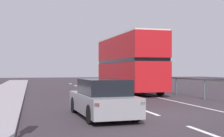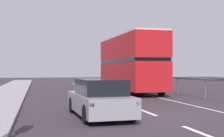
{
  "view_description": "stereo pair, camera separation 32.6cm",
  "coord_description": "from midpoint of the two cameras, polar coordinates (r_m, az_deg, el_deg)",
  "views": [
    {
      "loc": [
        -4.81,
        -11.86,
        1.79
      ],
      "look_at": [
        -0.29,
        5.88,
        1.85
      ],
      "focal_mm": 51.18,
      "sensor_mm": 36.0,
      "label": 1
    },
    {
      "loc": [
        -4.5,
        -11.94,
        1.79
      ],
      "look_at": [
        -0.29,
        5.88,
        1.85
      ],
      "focal_mm": 51.18,
      "sensor_mm": 36.0,
      "label": 2
    }
  ],
  "objects": [
    {
      "name": "ground_plane",
      "position": [
        12.91,
        7.07,
        -8.37
      ],
      "size": [
        74.59,
        120.0,
        0.1
      ],
      "primitive_type": "cube",
      "color": "#322A30"
    },
    {
      "name": "lane_paint_markings",
      "position": [
        21.43,
        3.43,
        -4.96
      ],
      "size": [
        3.18,
        46.0,
        0.01
      ],
      "color": "silver",
      "rests_on": "ground"
    },
    {
      "name": "hatchback_car_near",
      "position": [
        12.07,
        -2.5,
        -5.44
      ],
      "size": [
        1.95,
        4.41,
        1.43
      ],
      "rotation": [
        0.0,
        0.0,
        0.05
      ],
      "color": "gray",
      "rests_on": "ground"
    },
    {
      "name": "bridge_side_railing",
      "position": [
        23.13,
        10.97,
        -2.16
      ],
      "size": [
        0.1,
        42.0,
        1.22
      ],
      "color": "#485555",
      "rests_on": "ground"
    },
    {
      "name": "double_decker_bus_red",
      "position": [
        24.88,
        2.59,
        1.1
      ],
      "size": [
        2.72,
        10.1,
        4.38
      ],
      "rotation": [
        0.0,
        0.0,
        0.02
      ],
      "color": "red",
      "rests_on": "ground"
    }
  ]
}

